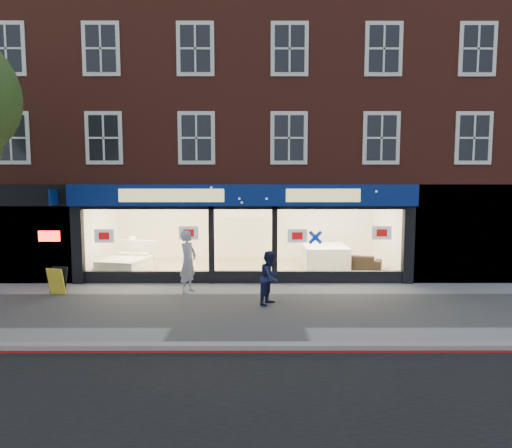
{
  "coord_description": "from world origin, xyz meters",
  "views": [
    {
      "loc": [
        0.39,
        -11.98,
        3.5
      ],
      "look_at": [
        0.43,
        2.5,
        2.05
      ],
      "focal_mm": 32.0,
      "sensor_mm": 36.0,
      "label": 1
    }
  ],
  "objects_px": {
    "display_bed": "(126,264)",
    "mattress_stack": "(325,256)",
    "sofa": "(355,262)",
    "a_board": "(57,281)",
    "pedestrian_grey": "(188,262)",
    "pedestrian_blue": "(270,278)"
  },
  "relations": [
    {
      "from": "a_board",
      "to": "pedestrian_grey",
      "type": "relative_size",
      "value": 0.43
    },
    {
      "from": "a_board",
      "to": "pedestrian_blue",
      "type": "distance_m",
      "value": 6.51
    },
    {
      "from": "display_bed",
      "to": "pedestrian_grey",
      "type": "height_order",
      "value": "pedestrian_grey"
    },
    {
      "from": "a_board",
      "to": "pedestrian_grey",
      "type": "height_order",
      "value": "pedestrian_grey"
    },
    {
      "from": "display_bed",
      "to": "pedestrian_blue",
      "type": "bearing_deg",
      "value": -24.47
    },
    {
      "from": "sofa",
      "to": "a_board",
      "type": "relative_size",
      "value": 2.32
    },
    {
      "from": "mattress_stack",
      "to": "sofa",
      "type": "relative_size",
      "value": 1.08
    },
    {
      "from": "pedestrian_blue",
      "to": "mattress_stack",
      "type": "bearing_deg",
      "value": 3.14
    },
    {
      "from": "pedestrian_grey",
      "to": "a_board",
      "type": "bearing_deg",
      "value": 114.68
    },
    {
      "from": "sofa",
      "to": "a_board",
      "type": "height_order",
      "value": "a_board"
    },
    {
      "from": "mattress_stack",
      "to": "a_board",
      "type": "xyz_separation_m",
      "value": [
        -8.68,
        -3.89,
        -0.09
      ]
    },
    {
      "from": "display_bed",
      "to": "pedestrian_blue",
      "type": "xyz_separation_m",
      "value": [
        5.09,
        -3.86,
        0.35
      ]
    },
    {
      "from": "display_bed",
      "to": "mattress_stack",
      "type": "xyz_separation_m",
      "value": [
        7.37,
        1.14,
        0.11
      ]
    },
    {
      "from": "sofa",
      "to": "a_board",
      "type": "distance_m",
      "value": 10.3
    },
    {
      "from": "mattress_stack",
      "to": "pedestrian_blue",
      "type": "height_order",
      "value": "pedestrian_blue"
    },
    {
      "from": "display_bed",
      "to": "a_board",
      "type": "relative_size",
      "value": 2.65
    },
    {
      "from": "sofa",
      "to": "a_board",
      "type": "bearing_deg",
      "value": 38.72
    },
    {
      "from": "pedestrian_blue",
      "to": "display_bed",
      "type": "bearing_deg",
      "value": 80.52
    },
    {
      "from": "display_bed",
      "to": "pedestrian_blue",
      "type": "relative_size",
      "value": 1.46
    },
    {
      "from": "sofa",
      "to": "pedestrian_grey",
      "type": "height_order",
      "value": "pedestrian_grey"
    },
    {
      "from": "display_bed",
      "to": "sofa",
      "type": "xyz_separation_m",
      "value": [
        8.43,
        0.59,
        -0.02
      ]
    },
    {
      "from": "sofa",
      "to": "pedestrian_blue",
      "type": "distance_m",
      "value": 5.57
    }
  ]
}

